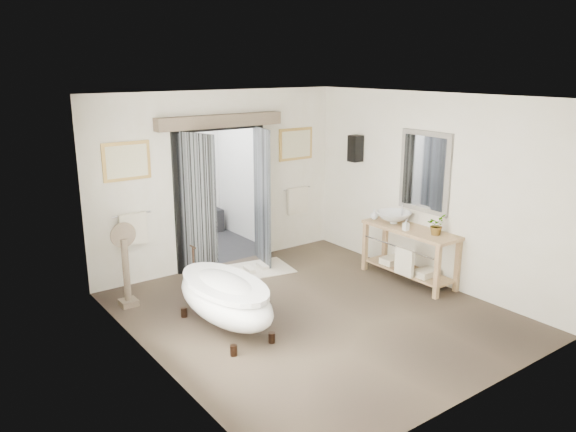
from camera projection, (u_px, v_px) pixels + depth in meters
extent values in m
plane|color=brown|center=(314.00, 314.00, 7.65)|extent=(5.00, 5.00, 0.00)
cube|color=silver|center=(481.00, 264.00, 5.33)|extent=(4.50, 0.02, 2.90)
cube|color=silver|center=(152.00, 242.00, 5.99)|extent=(0.02, 5.00, 2.90)
cube|color=silver|center=(430.00, 189.00, 8.56)|extent=(0.02, 5.00, 2.90)
cube|color=silver|center=(130.00, 192.00, 8.35)|extent=(1.45, 0.02, 2.90)
cube|color=silver|center=(294.00, 170.00, 10.09)|extent=(1.45, 0.02, 2.90)
cube|color=silver|center=(217.00, 109.00, 8.92)|extent=(1.60, 0.02, 0.60)
cube|color=white|center=(317.00, 97.00, 6.89)|extent=(4.50, 5.00, 0.02)
cube|color=beige|center=(181.00, 266.00, 5.57)|extent=(0.02, 2.20, 2.70)
cube|color=gray|center=(425.00, 172.00, 8.55)|extent=(0.05, 0.95, 1.25)
cube|color=silver|center=(424.00, 172.00, 8.54)|extent=(0.01, 0.80, 1.10)
cube|color=black|center=(356.00, 148.00, 9.58)|extent=(0.20, 0.20, 0.45)
sphere|color=#FFCC8C|center=(356.00, 148.00, 9.58)|extent=(0.10, 0.10, 0.10)
cube|color=#232325|center=(195.00, 248.00, 10.37)|extent=(2.20, 2.00, 0.01)
cube|color=white|center=(189.00, 111.00, 9.72)|extent=(2.20, 2.00, 0.02)
cube|color=white|center=(169.00, 174.00, 10.83)|extent=(2.20, 0.02, 2.50)
cube|color=white|center=(133.00, 190.00, 9.42)|extent=(0.02, 2.00, 2.50)
cube|color=white|center=(244.00, 175.00, 10.68)|extent=(0.02, 2.00, 2.50)
cube|color=#232325|center=(175.00, 227.00, 10.95)|extent=(2.00, 0.35, 0.45)
cylinder|color=silver|center=(148.00, 158.00, 10.48)|extent=(0.40, 0.03, 0.40)
cylinder|color=silver|center=(187.00, 154.00, 10.94)|extent=(0.40, 0.03, 0.40)
cube|color=black|center=(176.00, 205.00, 8.84)|extent=(0.07, 0.10, 2.30)
cube|color=black|center=(260.00, 192.00, 9.75)|extent=(0.07, 0.10, 2.30)
cube|color=black|center=(218.00, 128.00, 9.00)|extent=(1.67, 0.10, 0.07)
cube|color=black|center=(198.00, 207.00, 8.68)|extent=(0.26, 0.78, 2.30)
cube|color=black|center=(262.00, 197.00, 9.37)|extent=(0.26, 0.78, 2.30)
cube|color=brown|center=(221.00, 121.00, 8.89)|extent=(2.20, 0.20, 0.20)
cube|color=tan|center=(127.00, 161.00, 8.19)|extent=(0.72, 0.03, 0.57)
cube|color=#EEE6C6|center=(127.00, 161.00, 8.18)|extent=(0.62, 0.01, 0.47)
cube|color=tan|center=(296.00, 144.00, 9.97)|extent=(0.72, 0.03, 0.57)
cube|color=#EEE6C6|center=(296.00, 144.00, 9.95)|extent=(0.62, 0.01, 0.47)
cylinder|color=silver|center=(132.00, 215.00, 8.37)|extent=(0.60, 0.02, 0.02)
cube|color=beige|center=(133.00, 229.00, 8.41)|extent=(0.42, 0.08, 0.48)
cylinder|color=silver|center=(297.00, 188.00, 10.14)|extent=(0.60, 0.02, 0.02)
cube|color=beige|center=(297.00, 200.00, 10.18)|extent=(0.42, 0.08, 0.48)
cylinder|color=black|center=(234.00, 350.00, 6.53)|extent=(0.09, 0.09, 0.13)
cylinder|color=black|center=(272.00, 338.00, 6.84)|extent=(0.09, 0.09, 0.13)
cylinder|color=black|center=(184.00, 312.00, 7.54)|extent=(0.09, 0.09, 0.13)
cylinder|color=black|center=(219.00, 303.00, 7.85)|extent=(0.09, 0.09, 0.13)
ellipsoid|color=white|center=(225.00, 299.00, 7.10)|extent=(0.82, 1.84, 0.58)
cylinder|color=black|center=(193.00, 254.00, 7.66)|extent=(0.03, 0.03, 0.24)
cube|color=tan|center=(437.00, 271.00, 8.04)|extent=(0.07, 0.07, 0.85)
cube|color=tan|center=(458.00, 264.00, 8.30)|extent=(0.07, 0.07, 0.85)
cube|color=tan|center=(365.00, 245.00, 9.19)|extent=(0.07, 0.07, 0.85)
cube|color=tan|center=(385.00, 240.00, 9.45)|extent=(0.07, 0.07, 0.85)
cube|color=tan|center=(411.00, 230.00, 8.64)|extent=(0.55, 1.60, 0.05)
cube|color=tan|center=(408.00, 270.00, 8.81)|extent=(0.45, 1.50, 0.03)
cylinder|color=silver|center=(398.00, 247.00, 8.54)|extent=(0.02, 1.40, 0.02)
cube|color=beige|center=(404.00, 262.00, 8.48)|extent=(0.06, 0.34, 0.42)
cube|color=beige|center=(426.00, 273.00, 8.52)|extent=(0.35, 0.25, 0.10)
cube|color=beige|center=(392.00, 260.00, 9.07)|extent=(0.35, 0.25, 0.10)
cube|color=brown|center=(129.00, 302.00, 7.90)|extent=(0.23, 0.23, 0.08)
cylinder|color=brown|center=(126.00, 270.00, 7.78)|extent=(0.10, 0.10, 0.90)
cylinder|color=silver|center=(123.00, 235.00, 7.66)|extent=(0.32, 0.02, 0.32)
cylinder|color=brown|center=(123.00, 235.00, 7.65)|extent=(0.36, 0.02, 0.36)
cube|color=silver|center=(254.00, 270.00, 9.27)|extent=(1.32, 1.00, 0.01)
cube|color=beige|center=(249.00, 269.00, 9.20)|extent=(0.15, 0.30, 0.05)
cube|color=beige|center=(263.00, 266.00, 9.35)|extent=(0.15, 0.30, 0.05)
imported|color=white|center=(394.00, 218.00, 8.87)|extent=(0.68, 0.68, 0.19)
imported|color=gray|center=(436.00, 225.00, 8.27)|extent=(0.34, 0.32, 0.30)
imported|color=gray|center=(406.00, 225.00, 8.49)|extent=(0.08, 0.08, 0.18)
imported|color=gray|center=(374.00, 214.00, 9.12)|extent=(0.17, 0.17, 0.17)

